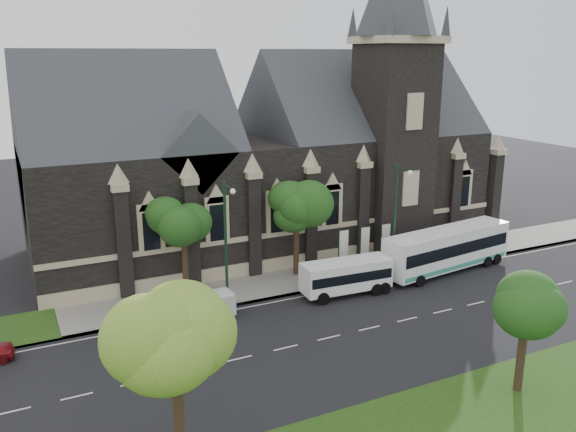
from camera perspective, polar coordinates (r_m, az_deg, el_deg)
ground at (r=37.95m, az=3.94°, el=-11.55°), size 160.00×160.00×0.00m
sidewalk at (r=45.64m, az=-2.04°, el=-6.63°), size 80.00×5.00×0.15m
museum at (r=53.65m, az=-1.16°, el=5.71°), size 40.00×17.70×29.90m
tree_park_near at (r=23.70m, az=-10.38°, el=-11.85°), size 4.42×4.42×8.56m
tree_park_east at (r=33.08m, az=21.86°, el=-8.08°), size 3.40×3.40×6.28m
tree_walk_right at (r=46.21m, az=0.92°, el=1.15°), size 4.08×4.08×7.80m
tree_walk_left at (r=43.03m, az=-9.83°, el=-0.26°), size 3.91×3.91×7.64m
street_lamp_near at (r=46.88m, az=10.36°, el=0.21°), size 0.36×1.88×9.00m
street_lamp_mid at (r=40.43m, az=-5.90°, el=-2.05°), size 0.36×1.88×9.00m
banner_flag_left at (r=47.17m, az=5.19°, el=-2.96°), size 0.90×0.10×4.00m
banner_flag_center at (r=48.20m, az=7.23°, el=-2.62°), size 0.90×0.10×4.00m
banner_flag_right at (r=49.28m, az=9.18°, el=-2.29°), size 0.90×0.10×4.00m
tour_coach at (r=49.73m, az=14.99°, el=-3.04°), size 12.24×4.09×3.50m
shuttle_bus at (r=43.82m, az=5.61°, el=-5.65°), size 6.80×2.73×2.58m
box_trailer at (r=40.38m, az=-6.90°, el=-8.38°), size 3.24×1.90×1.71m
sedan at (r=38.73m, az=-12.38°, el=-10.11°), size 4.57×1.95×1.47m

